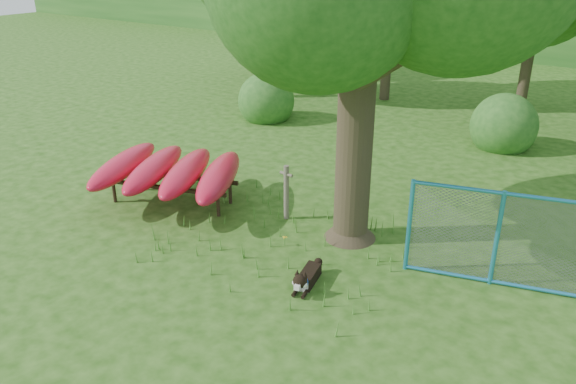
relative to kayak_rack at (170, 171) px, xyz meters
The scene contains 8 objects.
ground 3.16m from the kayak_rack, 22.48° to the right, with size 80.00×80.00×0.00m, color #204A0E.
wooden_post 2.60m from the kayak_rack, 17.29° to the left, with size 0.32×0.12×1.16m.
kayak_rack is the anchor object (origin of this frame).
husky_dog 4.36m from the kayak_rack, 14.84° to the right, with size 0.42×1.01×0.45m.
fence_section 6.67m from the kayak_rack, ahead, with size 2.78×0.82×2.78m.
wildflower_clump 3.17m from the kayak_rack, ahead, with size 0.09×0.10×0.20m.
shrub_left 6.73m from the kayak_rack, 108.89° to the left, with size 1.80×1.80×1.80m, color #265D1E.
shrub_mid 9.23m from the kayak_rack, 58.30° to the left, with size 1.80×1.80×1.80m, color #265D1E.
Camera 1 is at (5.54, -6.53, 5.14)m, focal length 35.00 mm.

